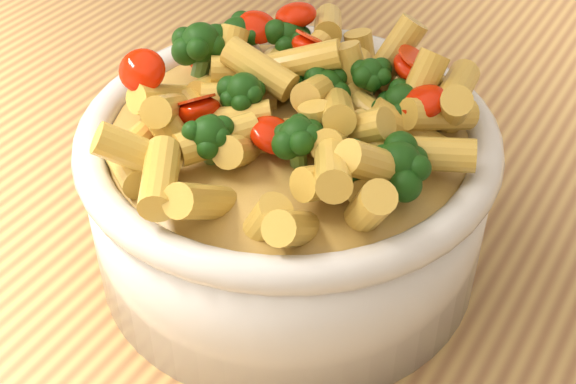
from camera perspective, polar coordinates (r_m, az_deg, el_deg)
The scene contains 3 objects.
table at distance 0.68m, azimuth -2.45°, elevation -4.37°, with size 1.20×0.80×0.90m.
serving_bowl at distance 0.49m, azimuth 0.00°, elevation 0.12°, with size 0.25×0.25×0.11m.
pasta_salad at distance 0.46m, azimuth 0.00°, elevation 6.57°, with size 0.20×0.20×0.04m.
Camera 1 is at (0.28, -0.40, 1.27)m, focal length 50.00 mm.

